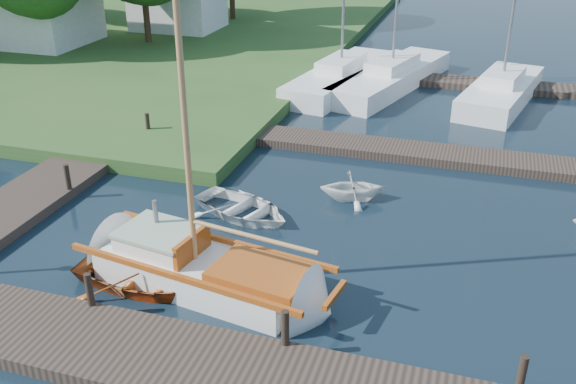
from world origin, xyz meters
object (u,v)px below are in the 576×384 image
(sailboat, at_px, (209,274))
(mooring_post_4, at_px, (67,177))
(marina_boat_2, at_px, (501,90))
(mooring_post_2, at_px, (285,328))
(mooring_post_1, at_px, (89,290))
(marina_boat_0, at_px, (341,75))
(mooring_post_3, at_px, (522,374))
(tender_a, at_px, (242,205))
(mooring_post_5, at_px, (148,124))
(marina_boat_1, at_px, (392,76))
(dinghy, at_px, (147,272))
(tender_b, at_px, (353,184))

(sailboat, bearing_deg, mooring_post_4, 161.77)
(marina_boat_2, bearing_deg, mooring_post_2, -179.31)
(mooring_post_2, relative_size, mooring_post_4, 1.00)
(mooring_post_1, distance_m, marina_boat_0, 19.17)
(mooring_post_3, bearing_deg, tender_a, 143.90)
(mooring_post_3, bearing_deg, sailboat, 165.12)
(marina_boat_0, bearing_deg, mooring_post_2, -160.06)
(mooring_post_2, bearing_deg, mooring_post_1, 180.00)
(mooring_post_5, xyz_separation_m, tender_a, (5.46, -4.50, -0.37))
(tender_a, distance_m, marina_boat_0, 13.63)
(tender_a, height_order, marina_boat_0, marina_boat_0)
(mooring_post_1, relative_size, mooring_post_5, 1.00)
(marina_boat_1, relative_size, marina_boat_2, 0.98)
(marina_boat_1, bearing_deg, dinghy, -173.11)
(mooring_post_2, distance_m, sailboat, 3.14)
(mooring_post_2, relative_size, marina_boat_1, 0.07)
(mooring_post_5, height_order, dinghy, mooring_post_5)
(dinghy, distance_m, tender_a, 4.15)
(mooring_post_3, xyz_separation_m, mooring_post_4, (-13.00, 5.00, 0.00))
(mooring_post_1, height_order, mooring_post_5, same)
(marina_boat_2, bearing_deg, mooring_post_1, 168.40)
(mooring_post_1, height_order, marina_boat_0, marina_boat_0)
(marina_boat_2, bearing_deg, mooring_post_4, 150.62)
(marina_boat_1, bearing_deg, marina_boat_0, 121.05)
(mooring_post_3, distance_m, marina_boat_2, 18.88)
(mooring_post_1, height_order, mooring_post_4, same)
(mooring_post_3, bearing_deg, mooring_post_2, 180.00)
(mooring_post_4, height_order, mooring_post_5, same)
(dinghy, distance_m, marina_boat_1, 18.54)
(mooring_post_4, relative_size, mooring_post_5, 1.00)
(mooring_post_4, height_order, sailboat, sailboat)
(tender_b, distance_m, marina_boat_2, 12.15)
(mooring_post_4, distance_m, marina_boat_1, 16.56)
(mooring_post_4, bearing_deg, tender_a, 5.24)
(dinghy, bearing_deg, tender_b, -30.01)
(mooring_post_5, xyz_separation_m, sailboat, (6.00, -8.14, -0.36))
(mooring_post_1, relative_size, sailboat, 0.08)
(mooring_post_2, height_order, mooring_post_5, same)
(mooring_post_1, relative_size, dinghy, 0.22)
(mooring_post_3, height_order, sailboat, sailboat)
(mooring_post_3, height_order, marina_boat_0, marina_boat_0)
(mooring_post_2, bearing_deg, mooring_post_5, 130.36)
(dinghy, height_order, tender_a, dinghy)
(mooring_post_2, relative_size, dinghy, 0.22)
(mooring_post_4, relative_size, tender_b, 0.41)
(sailboat, bearing_deg, dinghy, -154.10)
(mooring_post_1, distance_m, marina_boat_1, 20.06)
(dinghy, bearing_deg, mooring_post_2, -108.75)
(mooring_post_2, relative_size, tender_a, 0.25)
(mooring_post_1, distance_m, mooring_post_4, 6.40)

